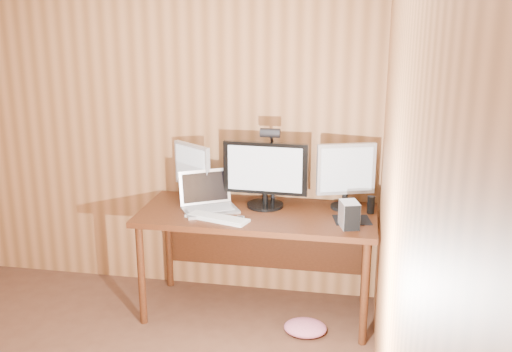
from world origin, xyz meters
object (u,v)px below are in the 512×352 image
(monitor_right, at_px, (346,174))
(hard_drive, at_px, (349,215))
(phone, at_px, (240,219))
(speaker, at_px, (371,205))
(laptop, at_px, (208,200))
(keyboard, at_px, (217,218))
(monitor_center, at_px, (265,174))
(mouse, at_px, (352,217))
(desk, at_px, (259,225))
(desk_lamp, at_px, (271,153))
(monitor_left, at_px, (192,170))

(monitor_right, height_order, hard_drive, monitor_right)
(phone, height_order, speaker, speaker)
(laptop, distance_m, keyboard, 0.23)
(monitor_center, distance_m, phone, 0.40)
(mouse, xyz_separation_m, speaker, (0.12, 0.16, 0.04))
(monitor_center, distance_m, keyboard, 0.47)
(desk, bearing_deg, desk_lamp, 64.20)
(monitor_right, xyz_separation_m, hard_drive, (0.04, -0.37, -0.16))
(monitor_center, height_order, keyboard, monitor_center)
(monitor_center, bearing_deg, monitor_left, 175.02)
(monitor_left, xyz_separation_m, monitor_right, (1.09, -0.00, 0.03))
(monitor_left, xyz_separation_m, keyboard, (0.28, -0.38, -0.21))
(laptop, distance_m, phone, 0.32)
(monitor_left, distance_m, desk_lamp, 0.59)
(monitor_right, distance_m, desk_lamp, 0.53)
(mouse, distance_m, speaker, 0.20)
(speaker, bearing_deg, keyboard, -162.76)
(hard_drive, bearing_deg, desk_lamp, 129.27)
(monitor_center, bearing_deg, laptop, -159.95)
(laptop, relative_size, keyboard, 1.01)
(keyboard, bearing_deg, speaker, 34.16)
(desk, height_order, speaker, speaker)
(desk, relative_size, keyboard, 3.60)
(desk, height_order, phone, phone)
(laptop, relative_size, desk_lamp, 0.76)
(monitor_left, xyz_separation_m, desk_lamp, (0.57, 0.01, 0.15))
(monitor_right, xyz_separation_m, phone, (-0.67, -0.36, -0.24))
(desk, xyz_separation_m, monitor_right, (0.58, 0.12, 0.37))
(laptop, bearing_deg, desk, -19.05)
(hard_drive, bearing_deg, mouse, 65.80)
(desk_lamp, bearing_deg, hard_drive, -19.56)
(monitor_left, relative_size, mouse, 3.67)
(mouse, distance_m, hard_drive, 0.14)
(monitor_center, bearing_deg, speaker, 1.12)
(monitor_left, height_order, hard_drive, monitor_left)
(hard_drive, xyz_separation_m, phone, (-0.71, 0.00, -0.08))
(keyboard, relative_size, speaker, 3.72)
(desk, distance_m, phone, 0.29)
(laptop, relative_size, phone, 4.52)
(monitor_center, distance_m, monitor_right, 0.55)
(phone, bearing_deg, monitor_center, 66.93)
(keyboard, height_order, mouse, mouse)
(mouse, bearing_deg, desk, 150.00)
(desk, relative_size, phone, 16.11)
(desk, height_order, monitor_center, monitor_center)
(monitor_center, relative_size, monitor_right, 1.28)
(keyboard, relative_size, mouse, 4.00)
(laptop, height_order, hard_drive, laptop)
(phone, bearing_deg, laptop, 144.54)
(phone, bearing_deg, mouse, 8.62)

